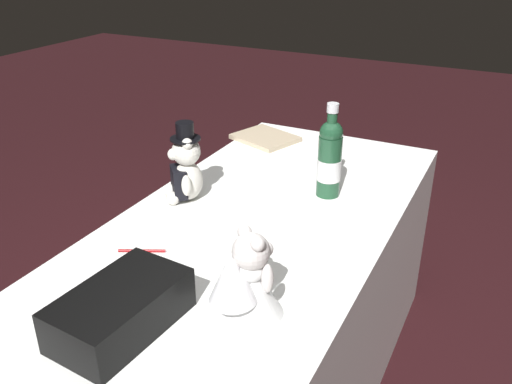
# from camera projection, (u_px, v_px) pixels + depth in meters

# --- Properties ---
(reception_table) EXTENTS (1.79, 0.84, 0.76)m
(reception_table) POSITION_uv_depth(u_px,v_px,m) (256.00, 313.00, 1.94)
(reception_table) COLOR white
(reception_table) RESTS_ON ground_plane
(teddy_bear_groom) EXTENTS (0.14, 0.14, 0.28)m
(teddy_bear_groom) POSITION_uv_depth(u_px,v_px,m) (185.00, 169.00, 1.86)
(teddy_bear_groom) COLOR silver
(teddy_bear_groom) RESTS_ON reception_table
(teddy_bear_bride) EXTENTS (0.21, 0.20, 0.23)m
(teddy_bear_bride) POSITION_uv_depth(u_px,v_px,m) (246.00, 280.00, 1.29)
(teddy_bear_bride) COLOR white
(teddy_bear_bride) RESTS_ON reception_table
(champagne_bottle) EXTENTS (0.08, 0.08, 0.34)m
(champagne_bottle) POSITION_uv_depth(u_px,v_px,m) (330.00, 158.00, 1.88)
(champagne_bottle) COLOR #1B4229
(champagne_bottle) RESTS_ON reception_table
(signing_pen) EXTENTS (0.07, 0.13, 0.01)m
(signing_pen) POSITION_uv_depth(u_px,v_px,m) (144.00, 251.00, 1.59)
(signing_pen) COLOR maroon
(signing_pen) RESTS_ON reception_table
(gift_case_black) EXTENTS (0.34, 0.22, 0.11)m
(gift_case_black) POSITION_uv_depth(u_px,v_px,m) (121.00, 309.00, 1.27)
(gift_case_black) COLOR black
(gift_case_black) RESTS_ON reception_table
(guestbook) EXTENTS (0.28, 0.31, 0.02)m
(guestbook) POSITION_uv_depth(u_px,v_px,m) (265.00, 138.00, 2.44)
(guestbook) COLOR tan
(guestbook) RESTS_ON reception_table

